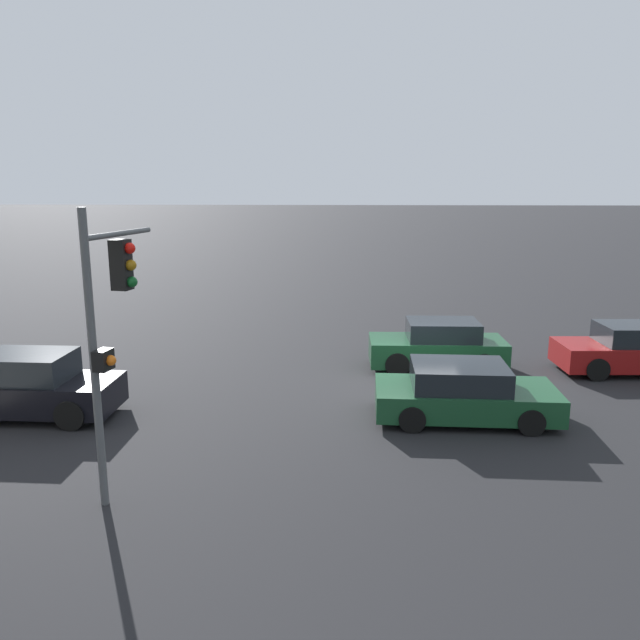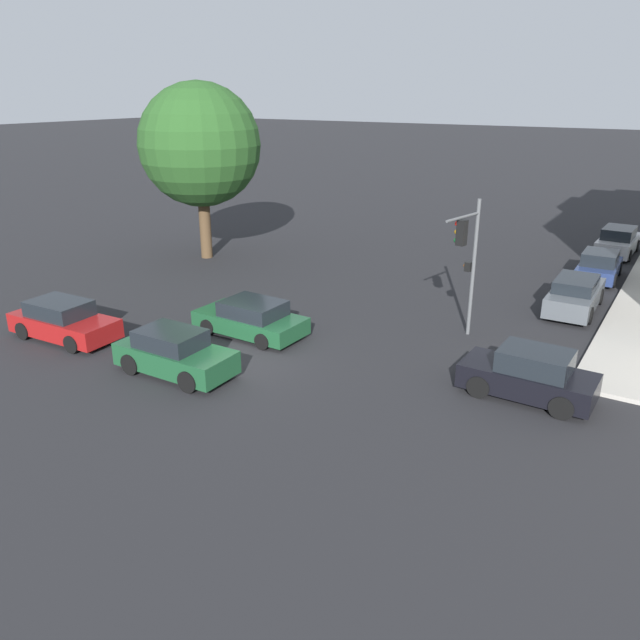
{
  "view_description": "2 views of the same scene",
  "coord_description": "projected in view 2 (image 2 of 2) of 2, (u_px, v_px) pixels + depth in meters",
  "views": [
    {
      "loc": [
        1.9,
        16.31,
        5.52
      ],
      "look_at": [
        2.55,
        1.83,
        2.34
      ],
      "focal_mm": 35.0,
      "sensor_mm": 36.0,
      "label": 1
    },
    {
      "loc": [
        13.02,
        -15.38,
        8.81
      ],
      "look_at": [
        2.12,
        2.2,
        1.13
      ],
      "focal_mm": 35.0,
      "sensor_mm": 36.0,
      "label": 2
    }
  ],
  "objects": [
    {
      "name": "parked_car_2",
      "position": [
        618.0,
        242.0,
        35.07
      ],
      "size": [
        1.97,
        4.43,
        1.57
      ],
      "rotation": [
        0.0,
        0.0,
        1.54
      ],
      "color": "#B7B7BC",
      "rests_on": "ground_plane"
    },
    {
      "name": "crossing_car_1",
      "position": [
        175.0,
        354.0,
        20.3
      ],
      "size": [
        4.05,
        1.87,
        1.5
      ],
      "rotation": [
        0.0,
        0.0,
        0.01
      ],
      "color": "#194728",
      "rests_on": "ground_plane"
    },
    {
      "name": "street_tree",
      "position": [
        200.0,
        145.0,
        32.65
      ],
      "size": [
        6.4,
        6.4,
        9.26
      ],
      "color": "#4C3823",
      "rests_on": "ground_plane"
    },
    {
      "name": "traffic_signal",
      "position": [
        467.0,
        250.0,
        22.38
      ],
      "size": [
        0.55,
        2.29,
        5.15
      ],
      "rotation": [
        0.0,
        0.0,
        2.95
      ],
      "color": "#515456",
      "rests_on": "ground_plane"
    },
    {
      "name": "crossing_car_0",
      "position": [
        63.0,
        321.0,
        23.2
      ],
      "size": [
        4.33,
        1.99,
        1.46
      ],
      "rotation": [
        0.0,
        0.0,
        0.04
      ],
      "color": "maroon",
      "rests_on": "ground_plane"
    },
    {
      "name": "crossing_car_2",
      "position": [
        529.0,
        375.0,
        18.71
      ],
      "size": [
        3.94,
        1.89,
        1.57
      ],
      "rotation": [
        0.0,
        0.0,
        3.12
      ],
      "color": "black",
      "rests_on": "ground_plane"
    },
    {
      "name": "parked_car_1",
      "position": [
        599.0,
        266.0,
        30.56
      ],
      "size": [
        1.95,
        3.92,
        1.4
      ],
      "rotation": [
        0.0,
        0.0,
        1.6
      ],
      "color": "navy",
      "rests_on": "ground_plane"
    },
    {
      "name": "crossing_car_3",
      "position": [
        251.0,
        319.0,
        23.61
      ],
      "size": [
        4.3,
        2.14,
        1.35
      ],
      "rotation": [
        0.0,
        0.0,
        3.12
      ],
      "color": "#194728",
      "rests_on": "ground_plane"
    },
    {
      "name": "parked_car_0",
      "position": [
        575.0,
        295.0,
        26.13
      ],
      "size": [
        1.91,
        4.54,
        1.47
      ],
      "rotation": [
        0.0,
        0.0,
        1.59
      ],
      "color": "#4C5156",
      "rests_on": "ground_plane"
    },
    {
      "name": "ground_plane",
      "position": [
        235.0,
        358.0,
        21.75
      ],
      "size": [
        300.0,
        300.0,
        0.0
      ],
      "primitive_type": "plane",
      "color": "black"
    }
  ]
}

